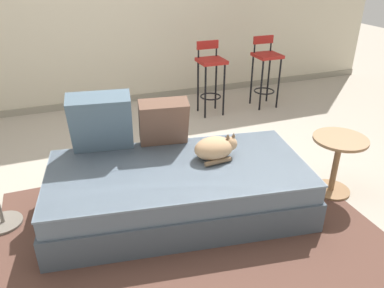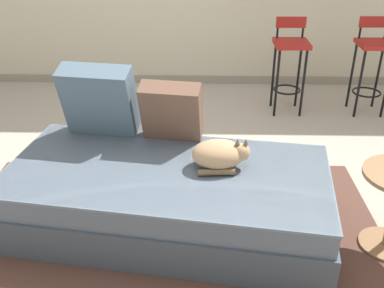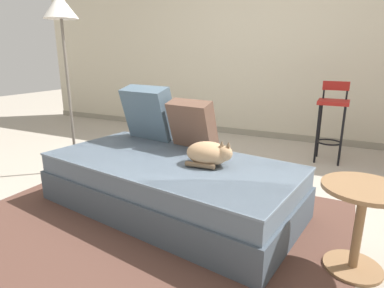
# 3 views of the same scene
# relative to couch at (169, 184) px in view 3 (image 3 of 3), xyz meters

# --- Properties ---
(ground_plane) EXTENTS (16.00, 16.00, 0.00)m
(ground_plane) POSITION_rel_couch_xyz_m (0.00, 0.40, -0.21)
(ground_plane) COLOR #A89E8E
(ground_plane) RESTS_ON ground
(wall_back_panel) EXTENTS (8.00, 0.10, 2.60)m
(wall_back_panel) POSITION_rel_couch_xyz_m (0.00, 2.65, 1.09)
(wall_back_panel) COLOR beige
(wall_back_panel) RESTS_ON ground
(wall_baseboard_trim) EXTENTS (8.00, 0.02, 0.09)m
(wall_baseboard_trim) POSITION_rel_couch_xyz_m (0.00, 2.60, -0.16)
(wall_baseboard_trim) COLOR gray
(wall_baseboard_trim) RESTS_ON ground
(area_rug) EXTENTS (2.68, 2.07, 0.01)m
(area_rug) POSITION_rel_couch_xyz_m (0.00, -0.30, -0.20)
(area_rug) COLOR brown
(area_rug) RESTS_ON ground
(couch) EXTENTS (2.11, 1.26, 0.40)m
(couch) POSITION_rel_couch_xyz_m (0.00, 0.00, 0.00)
(couch) COLOR #44505B
(couch) RESTS_ON ground
(throw_pillow_corner) EXTENTS (0.52, 0.36, 0.51)m
(throw_pillow_corner) POSITION_rel_couch_xyz_m (-0.48, 0.46, 0.45)
(throw_pillow_corner) COLOR #4C6070
(throw_pillow_corner) RESTS_ON couch
(throw_pillow_middle) EXTENTS (0.43, 0.31, 0.42)m
(throw_pillow_middle) POSITION_rel_couch_xyz_m (0.01, 0.39, 0.41)
(throw_pillow_middle) COLOR brown
(throw_pillow_middle) RESTS_ON couch
(cat) EXTENTS (0.36, 0.27, 0.20)m
(cat) POSITION_rel_couch_xyz_m (0.32, 0.03, 0.28)
(cat) COLOR tan
(cat) RESTS_ON couch
(bar_stool_near_window) EXTENTS (0.32, 0.32, 0.90)m
(bar_stool_near_window) POSITION_rel_couch_xyz_m (1.04, 1.83, 0.35)
(bar_stool_near_window) COLOR black
(bar_stool_near_window) RESTS_ON ground
(side_table) EXTENTS (0.44, 0.44, 0.51)m
(side_table) POSITION_rel_couch_xyz_m (1.33, -0.20, 0.13)
(side_table) COLOR olive
(side_table) RESTS_ON ground
(floor_lamp) EXTENTS (0.32, 0.32, 1.73)m
(floor_lamp) POSITION_rel_couch_xyz_m (-1.31, 0.30, 1.25)
(floor_lamp) COLOR slate
(floor_lamp) RESTS_ON ground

